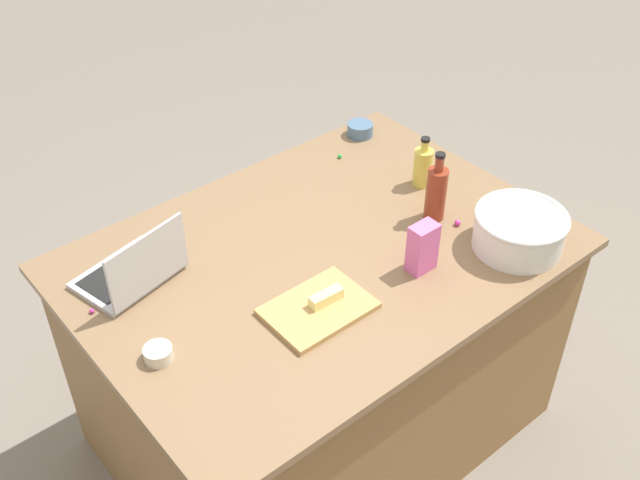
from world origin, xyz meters
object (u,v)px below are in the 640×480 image
Objects in this scene: candy_bag at (422,248)px; bottle_soy at (436,192)px; mixing_bowl_large at (519,230)px; laptop at (134,270)px; bottle_oil at (423,166)px; cutting_board at (318,308)px; ramekin_small at (360,129)px; butter_stick_left at (326,297)px; ramekin_medium at (158,354)px.

bottle_soy is at bearing -144.78° from candy_bag.
mixing_bowl_large is at bearing 158.69° from candy_bag.
bottle_oil is (-1.08, 0.19, 0.03)m from laptop.
bottle_soy is at bearing -170.18° from cutting_board.
laptop is 3.35× the size of ramekin_small.
candy_bag is (-0.38, 0.06, 0.08)m from cutting_board.
butter_stick_left is at bearing 42.18° from ramekin_small.
laptop reaches higher than ramekin_medium.
bottle_oil is at bearing -159.07° from cutting_board.
bottle_oil reaches higher than ramekin_medium.
mixing_bowl_large is at bearing 165.24° from cutting_board.
laptop is at bearing -9.85° from bottle_oil.
butter_stick_left is 0.65× the size of candy_bag.
cutting_board is at bearing 0.00° from butter_stick_left.
laptop is 1.17m from ramekin_small.
bottle_oil is at bearing 170.15° from laptop.
mixing_bowl_large is at bearing 84.36° from ramekin_small.
bottle_oil is 0.62× the size of cutting_board.
mixing_bowl_large is at bearing 87.00° from bottle_oil.
ramekin_medium is at bearing -12.93° from candy_bag.
ramekin_medium is at bearing 23.67° from ramekin_small.
candy_bag is at bearing 144.47° from laptop.
butter_stick_left is at bearing -15.41° from mixing_bowl_large.
laptop reaches higher than butter_stick_left.
butter_stick_left is (-0.39, 0.47, -0.01)m from laptop.
bottle_oil is 1.15× the size of candy_bag.
mixing_bowl_large reaches higher than butter_stick_left.
candy_bag is (-0.35, 0.06, 0.05)m from butter_stick_left.
cutting_board is 1.05m from ramekin_small.
ramekin_small is (-0.18, -0.58, -0.08)m from bottle_soy.
butter_stick_left reaches higher than ramekin_medium.
candy_bag is at bearing 43.99° from bottle_oil.
cutting_board is 0.49m from ramekin_medium.
bottle_oil reaches higher than mixing_bowl_large.
mixing_bowl_large is 3.71× the size of ramekin_medium.
butter_stick_left is 1.33× the size of ramekin_medium.
candy_bag is at bearing 171.19° from cutting_board.
ramekin_small is at bearing -95.64° from mixing_bowl_large.
ramekin_medium is at bearing -15.21° from butter_stick_left.
ramekin_small is 1.37m from ramekin_medium.
candy_bag is (0.35, 0.34, 0.01)m from bottle_oil.
bottle_soy is 0.21m from bottle_oil.
bottle_oil is 1.78× the size of butter_stick_left.
butter_stick_left is 0.36m from candy_bag.
ramekin_small is (-0.79, -0.69, 0.02)m from cutting_board.
ramekin_medium is at bearing -1.58° from bottle_soy.
bottle_soy is at bearing -72.51° from mixing_bowl_large.
bottle_oil is at bearing -123.95° from bottle_soy.
candy_bag reaches higher than cutting_board.
laptop is 4.24× the size of ramekin_medium.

